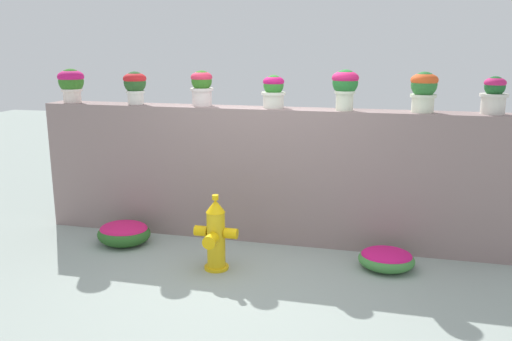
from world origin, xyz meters
TOP-DOWN VIEW (x-y plane):
  - ground_plane at (0.00, 0.00)m, footprint 24.00×24.00m
  - stone_wall at (0.00, 1.23)m, footprint 5.64×0.38m
  - potted_plant_0 at (-2.53, 1.19)m, footprint 0.33×0.33m
  - potted_plant_1 at (-1.68, 1.24)m, footprint 0.28×0.28m
  - potted_plant_2 at (-0.82, 1.25)m, footprint 0.28×0.28m
  - potted_plant_3 at (0.06, 1.26)m, footprint 0.28×0.28m
  - potted_plant_4 at (0.88, 1.19)m, footprint 0.30×0.30m
  - potted_plant_5 at (1.71, 1.22)m, footprint 0.29×0.29m
  - potted_plant_6 at (2.42, 1.25)m, footprint 0.29×0.29m
  - fire_hydrant at (-0.32, 0.18)m, footprint 0.46×0.37m
  - flower_bush_left at (1.42, 0.62)m, footprint 0.59×0.53m
  - flower_bush_right at (-1.61, 0.62)m, footprint 0.63×0.57m

SIDE VIEW (x-z plane):
  - ground_plane at x=0.00m, z-range 0.00..0.00m
  - flower_bush_left at x=1.42m, z-range 0.00..0.23m
  - flower_bush_right at x=-1.61m, z-range 0.01..0.28m
  - fire_hydrant at x=-0.32m, z-range -0.04..0.77m
  - stone_wall at x=0.00m, z-range 0.00..1.60m
  - potted_plant_3 at x=0.06m, z-range 1.62..2.00m
  - potted_plant_6 at x=2.42m, z-range 1.61..2.01m
  - potted_plant_2 at x=-0.82m, z-range 1.63..2.05m
  - potted_plant_1 at x=-1.68m, z-range 1.64..2.04m
  - potted_plant_0 at x=-2.53m, z-range 1.64..2.07m
  - potted_plant_5 at x=1.71m, z-range 1.64..2.08m
  - potted_plant_4 at x=0.88m, z-range 1.66..2.11m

